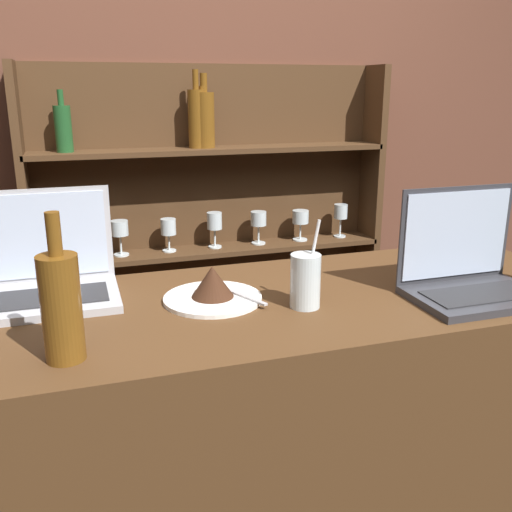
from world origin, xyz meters
name	(u,v)px	position (x,y,z in m)	size (l,w,h in m)	color
bar_counter	(272,491)	(0.00, 0.29, 0.54)	(1.64, 0.59, 1.08)	#4C3019
back_wall	(179,139)	(0.00, 1.46, 1.35)	(7.00, 0.06, 2.70)	brown
back_shelf	(211,254)	(0.11, 1.38, 0.87)	(1.45, 0.18, 1.64)	#472D19
laptop_near	(40,276)	(-0.52, 0.47, 1.13)	(0.35, 0.24, 0.25)	#ADADB2
laptop_far	(469,271)	(0.45, 0.18, 1.14)	(0.31, 0.21, 0.25)	#333338
cake_plate	(213,289)	(-0.14, 0.33, 1.10)	(0.23, 0.23, 0.08)	white
water_glass	(305,281)	(0.05, 0.22, 1.14)	(0.07, 0.07, 0.20)	silver
wine_bottle_amber	(61,305)	(-0.47, 0.12, 1.18)	(0.07, 0.07, 0.27)	brown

